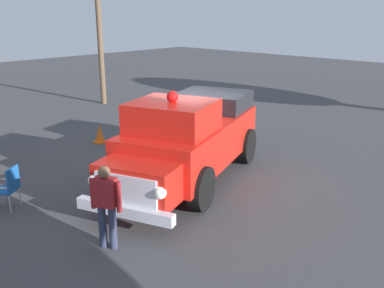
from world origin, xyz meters
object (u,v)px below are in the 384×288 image
at_px(vintage_fire_truck, 188,137).
at_px(lawn_chair_spare, 9,185).
at_px(spectator_standing, 106,202).
at_px(utility_pole, 99,21).
at_px(traffic_cone, 100,134).

xyz_separation_m(vintage_fire_truck, lawn_chair_spare, (1.76, 4.08, -0.61)).
distance_m(lawn_chair_spare, spectator_standing, 3.08).
bearing_deg(utility_pole, lawn_chair_spare, 133.93).
bearing_deg(vintage_fire_truck, lawn_chair_spare, 66.63).
xyz_separation_m(lawn_chair_spare, spectator_standing, (-3.01, -0.53, 0.37)).
bearing_deg(utility_pole, spectator_standing, 144.66).
xyz_separation_m(vintage_fire_truck, utility_pole, (9.86, -4.32, 2.69)).
relative_size(lawn_chair_spare, spectator_standing, 0.61).
relative_size(vintage_fire_truck, utility_pole, 0.85).
distance_m(vintage_fire_truck, spectator_standing, 3.78).
relative_size(vintage_fire_truck, lawn_chair_spare, 6.21).
bearing_deg(traffic_cone, spectator_standing, 146.04).
bearing_deg(vintage_fire_truck, traffic_cone, -4.85).
distance_m(vintage_fire_truck, traffic_cone, 4.71).
distance_m(lawn_chair_spare, traffic_cone, 5.31).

